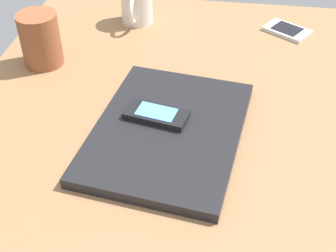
{
  "coord_description": "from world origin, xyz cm",
  "views": [
    {
      "loc": [
        50.92,
        6.53,
        53.7
      ],
      "look_at": [
        -7.0,
        -1.9,
        5.0
      ],
      "focal_mm": 49.64,
      "sensor_mm": 36.0,
      "label": 1
    }
  ],
  "objects_px": {
    "pen_cup": "(40,40)",
    "coffee_mug": "(137,3)",
    "cell_phone_on_desk": "(287,30)",
    "cell_phone_on_laptop": "(156,115)",
    "laptop_closed": "(168,131)"
  },
  "relations": [
    {
      "from": "cell_phone_on_desk",
      "to": "coffee_mug",
      "type": "relative_size",
      "value": 1.08
    },
    {
      "from": "cell_phone_on_desk",
      "to": "coffee_mug",
      "type": "distance_m",
      "value": 0.35
    },
    {
      "from": "cell_phone_on_desk",
      "to": "pen_cup",
      "type": "relative_size",
      "value": 1.07
    },
    {
      "from": "cell_phone_on_laptop",
      "to": "pen_cup",
      "type": "height_order",
      "value": "pen_cup"
    },
    {
      "from": "coffee_mug",
      "to": "pen_cup",
      "type": "distance_m",
      "value": 0.25
    },
    {
      "from": "cell_phone_on_laptop",
      "to": "cell_phone_on_desk",
      "type": "distance_m",
      "value": 0.44
    },
    {
      "from": "cell_phone_on_laptop",
      "to": "pen_cup",
      "type": "xyz_separation_m",
      "value": [
        -0.17,
        -0.26,
        0.03
      ]
    },
    {
      "from": "coffee_mug",
      "to": "pen_cup",
      "type": "bearing_deg",
      "value": -36.68
    },
    {
      "from": "laptop_closed",
      "to": "coffee_mug",
      "type": "xyz_separation_m",
      "value": [
        -0.39,
        -0.13,
        0.04
      ]
    },
    {
      "from": "cell_phone_on_laptop",
      "to": "laptop_closed",
      "type": "bearing_deg",
      "value": 46.35
    },
    {
      "from": "cell_phone_on_desk",
      "to": "coffee_mug",
      "type": "height_order",
      "value": "coffee_mug"
    },
    {
      "from": "coffee_mug",
      "to": "cell_phone_on_laptop",
      "type": "bearing_deg",
      "value": 16.1
    },
    {
      "from": "laptop_closed",
      "to": "cell_phone_on_laptop",
      "type": "relative_size",
      "value": 2.83
    },
    {
      "from": "laptop_closed",
      "to": "coffee_mug",
      "type": "relative_size",
      "value": 3.01
    },
    {
      "from": "pen_cup",
      "to": "coffee_mug",
      "type": "bearing_deg",
      "value": 143.32
    }
  ]
}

